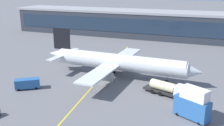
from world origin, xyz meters
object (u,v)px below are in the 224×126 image
at_px(main_airliner, 118,62).
at_px(fuel_tanker, 169,89).
at_px(lavatory_truck, 27,83).
at_px(catering_lift, 193,104).

height_order(main_airliner, fuel_tanker, main_airliner).
xyz_separation_m(main_airliner, lavatory_truck, (-17.83, -15.98, -2.89)).
distance_m(fuel_tanker, catering_lift, 11.01).
height_order(fuel_tanker, catering_lift, catering_lift).
bearing_deg(catering_lift, fuel_tanker, 123.39).
xyz_separation_m(fuel_tanker, lavatory_truck, (-33.05, -8.14, -0.32)).
bearing_deg(lavatory_truck, catering_lift, -1.45).
xyz_separation_m(main_airliner, fuel_tanker, (15.22, -7.84, -2.57)).
distance_m(main_airliner, fuel_tanker, 17.31).
relative_size(main_airliner, fuel_tanker, 4.02).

